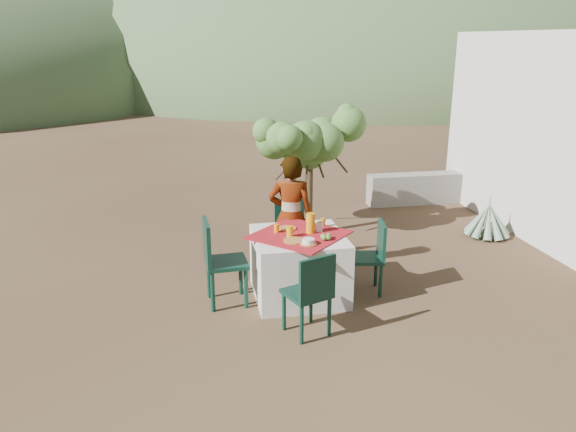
# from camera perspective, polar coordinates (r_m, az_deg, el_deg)

# --- Properties ---
(ground) EXTENTS (160.00, 160.00, 0.00)m
(ground) POSITION_cam_1_polar(r_m,az_deg,el_deg) (6.64, -1.56, -8.20)
(ground) COLOR #312016
(ground) RESTS_ON ground
(table) EXTENTS (1.30, 1.30, 0.76)m
(table) POSITION_cam_1_polar(r_m,az_deg,el_deg) (6.52, 1.11, -5.03)
(table) COLOR silver
(table) RESTS_ON ground
(chair_far) EXTENTS (0.40, 0.40, 0.86)m
(chair_far) POSITION_cam_1_polar(r_m,az_deg,el_deg) (7.40, 0.29, -1.39)
(chair_far) COLOR black
(chair_far) RESTS_ON ground
(chair_near) EXTENTS (0.53, 0.53, 0.89)m
(chair_near) POSITION_cam_1_polar(r_m,az_deg,el_deg) (5.61, 2.34, -7.64)
(chair_near) COLOR black
(chair_near) RESTS_ON ground
(chair_left) EXTENTS (0.48, 0.48, 0.99)m
(chair_left) POSITION_cam_1_polar(r_m,az_deg,el_deg) (6.31, -7.06, -4.28)
(chair_left) COLOR black
(chair_left) RESTS_ON ground
(chair_right) EXTENTS (0.46, 0.46, 0.86)m
(chair_right) POSITION_cam_1_polar(r_m,az_deg,el_deg) (6.65, 8.52, -3.81)
(chair_right) COLOR black
(chair_right) RESTS_ON ground
(person) EXTENTS (0.64, 0.50, 1.54)m
(person) POSITION_cam_1_polar(r_m,az_deg,el_deg) (6.99, 0.29, -0.04)
(person) COLOR #8C6651
(person) RESTS_ON ground
(shrub_tree) EXTENTS (1.46, 1.43, 1.72)m
(shrub_tree) POSITION_cam_1_polar(r_m,az_deg,el_deg) (8.42, 2.50, 7.08)
(shrub_tree) COLOR #473623
(shrub_tree) RESTS_ON ground
(agave) EXTENTS (0.69, 0.69, 0.73)m
(agave) POSITION_cam_1_polar(r_m,az_deg,el_deg) (9.05, 19.64, -0.44)
(agave) COLOR slate
(agave) RESTS_ON ground
(stone_wall) EXTENTS (2.60, 0.35, 0.55)m
(stone_wall) POSITION_cam_1_polar(r_m,az_deg,el_deg) (10.67, 14.90, 2.80)
(stone_wall) COLOR gray
(stone_wall) RESTS_ON ground
(hill_near_right) EXTENTS (48.00, 48.00, 20.00)m
(hill_near_right) POSITION_cam_1_polar(r_m,az_deg,el_deg) (43.95, 6.78, 13.65)
(hill_near_right) COLOR #405731
(hill_near_right) RESTS_ON ground
(hill_far_center) EXTENTS (60.00, 60.00, 24.00)m
(hill_far_center) POSITION_cam_1_polar(r_m,az_deg,el_deg) (58.06, -13.99, 14.19)
(hill_far_center) COLOR slate
(hill_far_center) RESTS_ON ground
(hill_far_right) EXTENTS (36.00, 36.00, 14.00)m
(hill_far_right) POSITION_cam_1_polar(r_m,az_deg,el_deg) (59.49, 19.15, 13.82)
(hill_far_right) COLOR slate
(hill_far_right) RESTS_ON ground
(plate_far) EXTENTS (0.21, 0.21, 0.01)m
(plate_far) POSITION_cam_1_polar(r_m,az_deg,el_deg) (6.55, -0.08, -1.26)
(plate_far) COLOR #925927
(plate_far) RESTS_ON table
(plate_near) EXTENTS (0.23, 0.23, 0.01)m
(plate_near) POSITION_cam_1_polar(r_m,az_deg,el_deg) (6.16, 0.62, -2.51)
(plate_near) COLOR #925927
(plate_near) RESTS_ON table
(glass_far) EXTENTS (0.06, 0.06, 0.10)m
(glass_far) POSITION_cam_1_polar(r_m,az_deg,el_deg) (6.42, -1.16, -1.26)
(glass_far) COLOR orange
(glass_far) RESTS_ON table
(glass_near) EXTENTS (0.08, 0.08, 0.13)m
(glass_near) POSITION_cam_1_polar(r_m,az_deg,el_deg) (6.28, 0.20, -1.59)
(glass_near) COLOR orange
(glass_near) RESTS_ON table
(juice_pitcher) EXTENTS (0.10, 0.10, 0.23)m
(juice_pitcher) POSITION_cam_1_polar(r_m,az_deg,el_deg) (6.40, 2.31, -0.72)
(juice_pitcher) COLOR orange
(juice_pitcher) RESTS_ON table
(bowl_plate) EXTENTS (0.19, 0.19, 0.01)m
(bowl_plate) POSITION_cam_1_polar(r_m,az_deg,el_deg) (6.08, 2.08, -2.82)
(bowl_plate) COLOR #925927
(bowl_plate) RESTS_ON table
(white_bowl) EXTENTS (0.13, 0.13, 0.05)m
(white_bowl) POSITION_cam_1_polar(r_m,az_deg,el_deg) (6.06, 2.08, -2.55)
(white_bowl) COLOR silver
(white_bowl) RESTS_ON bowl_plate
(jar_left) EXTENTS (0.06, 0.06, 0.10)m
(jar_left) POSITION_cam_1_polar(r_m,az_deg,el_deg) (6.51, 3.25, -1.02)
(jar_left) COLOR #BC7321
(jar_left) RESTS_ON table
(jar_right) EXTENTS (0.06, 0.06, 0.09)m
(jar_right) POSITION_cam_1_polar(r_m,az_deg,el_deg) (6.67, 3.57, -0.60)
(jar_right) COLOR #BC7321
(jar_right) RESTS_ON table
(napkin_holder) EXTENTS (0.09, 0.06, 0.10)m
(napkin_holder) POSITION_cam_1_polar(r_m,az_deg,el_deg) (6.45, 3.16, -1.17)
(napkin_holder) COLOR silver
(napkin_holder) RESTS_ON table
(fruit_cluster) EXTENTS (0.13, 0.12, 0.06)m
(fruit_cluster) POSITION_cam_1_polar(r_m,az_deg,el_deg) (6.21, 3.88, -2.13)
(fruit_cluster) COLOR #54802E
(fruit_cluster) RESTS_ON table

